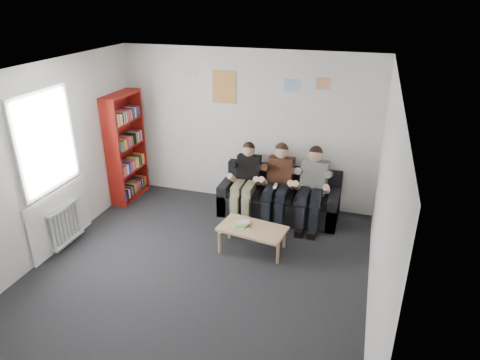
# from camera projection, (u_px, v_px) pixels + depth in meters

# --- Properties ---
(room_shell) EXTENTS (5.00, 5.00, 5.00)m
(room_shell) POSITION_uv_depth(u_px,v_px,m) (190.00, 187.00, 5.22)
(room_shell) COLOR black
(room_shell) RESTS_ON ground
(sofa) EXTENTS (1.99, 0.81, 0.77)m
(sofa) POSITION_uv_depth(u_px,v_px,m) (280.00, 199.00, 7.33)
(sofa) COLOR black
(sofa) RESTS_ON ground
(bookshelf) EXTENTS (0.29, 0.88, 1.95)m
(bookshelf) POSITION_uv_depth(u_px,v_px,m) (126.00, 148.00, 7.63)
(bookshelf) COLOR maroon
(bookshelf) RESTS_ON ground
(coffee_table) EXTENTS (0.97, 0.53, 0.39)m
(coffee_table) POSITION_uv_depth(u_px,v_px,m) (252.00, 230.00, 6.25)
(coffee_table) COLOR tan
(coffee_table) RESTS_ON ground
(game_cases) EXTENTS (0.23, 0.21, 0.05)m
(game_cases) POSITION_uv_depth(u_px,v_px,m) (241.00, 225.00, 6.26)
(game_cases) COLOR silver
(game_cases) RESTS_ON coffee_table
(person_left) EXTENTS (0.39, 0.84, 1.25)m
(person_left) POSITION_uv_depth(u_px,v_px,m) (246.00, 181.00, 7.17)
(person_left) COLOR black
(person_left) RESTS_ON sofa
(person_middle) EXTENTS (0.41, 0.88, 1.29)m
(person_middle) POSITION_uv_depth(u_px,v_px,m) (278.00, 184.00, 7.01)
(person_middle) COLOR #442416
(person_middle) RESTS_ON sofa
(person_right) EXTENTS (0.41, 0.88, 1.30)m
(person_right) POSITION_uv_depth(u_px,v_px,m) (312.00, 189.00, 6.86)
(person_right) COLOR silver
(person_right) RESTS_ON sofa
(radiator) EXTENTS (0.10, 0.64, 0.60)m
(radiator) POSITION_uv_depth(u_px,v_px,m) (65.00, 224.00, 6.39)
(radiator) COLOR silver
(radiator) RESTS_ON ground
(window) EXTENTS (0.05, 1.30, 2.36)m
(window) POSITION_uv_depth(u_px,v_px,m) (53.00, 183.00, 6.13)
(window) COLOR white
(window) RESTS_ON room_shell
(poster_large) EXTENTS (0.42, 0.01, 0.55)m
(poster_large) POSITION_uv_depth(u_px,v_px,m) (224.00, 87.00, 7.21)
(poster_large) COLOR gold
(poster_large) RESTS_ON room_shell
(poster_blue) EXTENTS (0.25, 0.01, 0.20)m
(poster_blue) POSITION_uv_depth(u_px,v_px,m) (292.00, 85.00, 6.86)
(poster_blue) COLOR #45A4ED
(poster_blue) RESTS_ON room_shell
(poster_pink) EXTENTS (0.22, 0.01, 0.18)m
(poster_pink) POSITION_uv_depth(u_px,v_px,m) (323.00, 84.00, 6.71)
(poster_pink) COLOR #C03C7D
(poster_pink) RESTS_ON room_shell
(poster_sign) EXTENTS (0.20, 0.01, 0.14)m
(poster_sign) POSITION_uv_depth(u_px,v_px,m) (191.00, 73.00, 7.29)
(poster_sign) COLOR silver
(poster_sign) RESTS_ON room_shell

